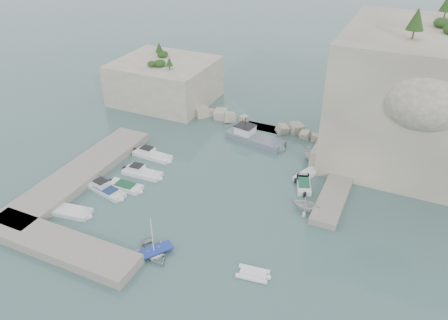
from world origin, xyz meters
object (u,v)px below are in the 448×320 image
at_px(motorboat_c, 126,188).
at_px(inflatable_dinghy, 253,275).
at_px(tender_east_a, 305,210).
at_px(tender_east_c, 306,176).
at_px(motorboat_a, 153,157).
at_px(motorboat_d, 106,192).
at_px(motorboat_e, 72,214).
at_px(work_boat, 255,141).
at_px(rowboat, 154,254).
at_px(motorboat_b, 143,175).
at_px(tender_east_d, 318,164).
at_px(tender_east_b, 303,186).

xyz_separation_m(motorboat_c, inflatable_dinghy, (19.61, -6.91, 0.00)).
bearing_deg(tender_east_a, tender_east_c, 15.98).
xyz_separation_m(tender_east_a, tender_east_c, (-1.82, 6.81, 0.00)).
bearing_deg(motorboat_a, tender_east_a, -3.89).
xyz_separation_m(motorboat_d, tender_east_a, (23.07, 6.72, 0.00)).
bearing_deg(motorboat_e, work_boat, 53.97).
height_order(motorboat_c, work_boat, work_boat).
bearing_deg(rowboat, work_boat, 33.16).
xyz_separation_m(motorboat_b, tender_east_c, (19.33, 8.53, 0.00)).
distance_m(rowboat, tender_east_d, 26.28).
relative_size(motorboat_c, rowboat, 1.13).
bearing_deg(motorboat_c, work_boat, 60.56).
relative_size(motorboat_e, rowboat, 1.18).
bearing_deg(tender_east_b, motorboat_b, 88.39).
height_order(motorboat_b, motorboat_c, motorboat_b).
xyz_separation_m(rowboat, work_boat, (0.64, 26.35, 0.00)).
height_order(motorboat_e, tender_east_d, tender_east_d).
bearing_deg(motorboat_c, tender_east_b, 25.84).
xyz_separation_m(tender_east_a, work_boat, (-11.23, 12.86, 0.00)).
bearing_deg(work_boat, tender_east_b, -29.94).
bearing_deg(work_boat, inflatable_dinghy, -58.40).
distance_m(motorboat_a, work_boat, 15.17).
bearing_deg(tender_east_b, rowboat, 130.93).
xyz_separation_m(motorboat_b, rowboat, (9.29, -11.78, 0.00)).
distance_m(motorboat_b, work_boat, 17.63).
xyz_separation_m(tender_east_a, tender_east_b, (-1.52, 4.50, 0.00)).
xyz_separation_m(motorboat_a, work_boat, (11.22, 10.20, 0.00)).
bearing_deg(motorboat_d, tender_east_a, 29.07).
relative_size(inflatable_dinghy, tender_east_d, 0.69).
height_order(tender_east_b, tender_east_c, same).
bearing_deg(rowboat, motorboat_a, 67.78).
relative_size(motorboat_e, work_boat, 0.51).
distance_m(tender_east_a, tender_east_b, 4.75).
xyz_separation_m(motorboat_d, tender_east_d, (21.86, 17.26, 0.00)).
bearing_deg(inflatable_dinghy, work_boat, 103.34).
height_order(motorboat_c, motorboat_e, same).
distance_m(rowboat, tender_east_a, 17.97).
bearing_deg(tender_east_b, motorboat_a, 75.86).
xyz_separation_m(motorboat_d, tender_east_c, (21.25, 13.54, 0.00)).
distance_m(motorboat_c, rowboat, 12.72).
bearing_deg(motorboat_d, motorboat_a, 99.02).
bearing_deg(tender_east_b, inflatable_dinghy, 159.88).
relative_size(motorboat_e, tender_east_d, 1.03).
bearing_deg(tender_east_d, motorboat_c, 148.08).
relative_size(rowboat, tender_east_d, 0.87).
height_order(rowboat, tender_east_d, tender_east_d).
bearing_deg(motorboat_d, motorboat_e, -86.77).
relative_size(tender_east_c, tender_east_d, 0.91).
relative_size(motorboat_c, tender_east_d, 0.98).
xyz_separation_m(rowboat, inflatable_dinghy, (10.07, 1.52, 0.00)).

